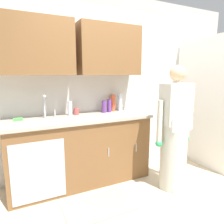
{
  "coord_description": "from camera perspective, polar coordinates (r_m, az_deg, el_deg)",
  "views": [
    {
      "loc": [
        -1.35,
        -1.95,
        1.51
      ],
      "look_at": [
        -0.14,
        0.55,
        1.0
      ],
      "focal_mm": 33.01,
      "sensor_mm": 36.0,
      "label": 1
    }
  ],
  "objects": [
    {
      "name": "countertop",
      "position": [
        2.83,
        -8.85,
        -1.75
      ],
      "size": [
        1.96,
        0.66,
        0.04
      ],
      "primitive_type": "cube",
      "color": "#A8A093",
      "rests_on": "counter_cabinet"
    },
    {
      "name": "sink",
      "position": [
        2.75,
        -16.81,
        -2.32
      ],
      "size": [
        0.5,
        0.36,
        0.35
      ],
      "color": "#B7BABF",
      "rests_on": "counter_cabinet"
    },
    {
      "name": "bottle_cleaner_spray",
      "position": [
        2.94,
        -11.57,
        0.98
      ],
      "size": [
        0.06,
        0.06,
        0.2
      ],
      "primitive_type": "cylinder",
      "color": "silver",
      "rests_on": "countertop"
    },
    {
      "name": "bottle_soap",
      "position": [
        3.24,
        2.28,
        2.67
      ],
      "size": [
        0.07,
        0.07,
        0.27
      ],
      "primitive_type": "cylinder",
      "color": "silver",
      "rests_on": "countertop"
    },
    {
      "name": "cup_by_sink",
      "position": [
        2.99,
        -9.85,
        0.14
      ],
      "size": [
        0.08,
        0.08,
        0.09
      ],
      "primitive_type": "cylinder",
      "color": "#B24C47",
      "rests_on": "countertop"
    },
    {
      "name": "bottle_dish_liquid",
      "position": [
        3.15,
        -0.73,
        1.77
      ],
      "size": [
        0.06,
        0.06,
        0.2
      ],
      "primitive_type": "cylinder",
      "color": "#66388C",
      "rests_on": "countertop"
    },
    {
      "name": "floor_mat",
      "position": [
        2.63,
        -3.75,
        -24.53
      ],
      "size": [
        0.8,
        0.5,
        0.01
      ],
      "primitive_type": "cube",
      "color": "gray",
      "rests_on": "ground"
    },
    {
      "name": "sponge",
      "position": [
        2.84,
        -24.59,
        -1.85
      ],
      "size": [
        0.11,
        0.07,
        0.03
      ],
      "primitive_type": "cube",
      "color": "#4CBF4C",
      "rests_on": "countertop"
    },
    {
      "name": "kitchen_wall_with_uppers",
      "position": [
        3.19,
        -3.54,
        9.74
      ],
      "size": [
        4.8,
        0.44,
        2.7
      ],
      "color": "beige",
      "rests_on": "ground"
    },
    {
      "name": "counter_cabinet",
      "position": [
        2.97,
        -8.64,
        -10.69
      ],
      "size": [
        1.9,
        0.62,
        0.9
      ],
      "color": "brown",
      "rests_on": "ground"
    },
    {
      "name": "ground_plane",
      "position": [
        2.81,
        8.04,
        -22.16
      ],
      "size": [
        9.0,
        9.0,
        0.0
      ],
      "primitive_type": "plane",
      "color": "beige"
    },
    {
      "name": "person_at_sink",
      "position": [
        2.82,
        16.83,
        -6.94
      ],
      "size": [
        0.55,
        0.34,
        1.62
      ],
      "color": "white",
      "rests_on": "ground"
    },
    {
      "name": "closet_door_panel",
      "position": [
        3.69,
        23.91,
        2.32
      ],
      "size": [
        0.04,
        1.1,
        2.1
      ],
      "primitive_type": "cube",
      "rotation": [
        0.0,
        0.0,
        1.57
      ],
      "color": "silver",
      "rests_on": "ground"
    },
    {
      "name": "bottle_water_tall",
      "position": [
        3.25,
        0.31,
        2.53
      ],
      "size": [
        0.08,
        0.08,
        0.25
      ],
      "primitive_type": "cylinder",
      "color": "#E05933",
      "rests_on": "countertop"
    },
    {
      "name": "bottle_water_short",
      "position": [
        3.11,
        -2.18,
        1.48
      ],
      "size": [
        0.07,
        0.07,
        0.18
      ],
      "primitive_type": "cylinder",
      "color": "#66388C",
      "rests_on": "countertop"
    },
    {
      "name": "knife_on_counter",
      "position": [
        2.52,
        -27.26,
        -3.81
      ],
      "size": [
        0.24,
        0.04,
        0.01
      ],
      "primitive_type": "cube",
      "rotation": [
        0.0,
        0.0,
        3.22
      ],
      "color": "silver",
      "rests_on": "countertop"
    }
  ]
}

